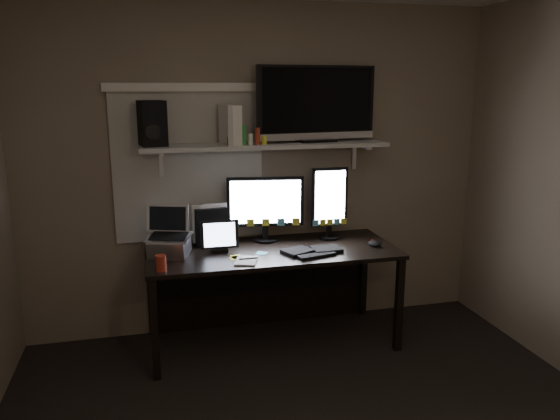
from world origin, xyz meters
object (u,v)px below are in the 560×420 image
object	(u,v)px
laptop	(169,233)
game_console	(230,125)
monitor_portrait	(329,203)
monitor_landscape	(265,208)
keyboard	(312,250)
tv	(317,104)
desk	(269,267)
speaker	(152,123)
mouse	(374,244)
tablet	(219,236)
cup	(161,263)

from	to	relation	value
laptop	game_console	size ratio (longest dim) A/B	1.20
monitor_portrait	monitor_landscape	bearing A→B (deg)	173.39
keyboard	laptop	bearing A→B (deg)	157.54
monitor_portrait	tv	world-z (taller)	tv
desk	speaker	bearing A→B (deg)	173.11
desk	monitor_portrait	distance (m)	0.67
game_console	tv	bearing A→B (deg)	-14.00
desk	laptop	world-z (taller)	laptop
desk	speaker	size ratio (longest dim) A/B	5.77
mouse	tablet	xyz separation A→B (m)	(-1.13, 0.14, 0.10)
monitor_landscape	speaker	size ratio (longest dim) A/B	1.86
tablet	cup	xyz separation A→B (m)	(-0.42, -0.32, -0.06)
keyboard	cup	bearing A→B (deg)	174.77
monitor_landscape	monitor_portrait	distance (m)	0.49
keyboard	speaker	size ratio (longest dim) A/B	1.37
monitor_portrait	game_console	bearing A→B (deg)	179.65
keyboard	mouse	size ratio (longest dim) A/B	3.73
monitor_portrait	mouse	size ratio (longest dim) A/B	4.94
desk	tv	bearing A→B (deg)	13.62
monitor_portrait	cup	bearing A→B (deg)	-160.48
laptop	mouse	bearing A→B (deg)	13.25
desk	keyboard	distance (m)	0.41
tv	monitor_portrait	bearing A→B (deg)	-29.54
mouse	cup	size ratio (longest dim) A/B	1.10
cup	game_console	xyz separation A→B (m)	(0.54, 0.46, 0.84)
monitor_landscape	cup	bearing A→B (deg)	-139.31
desk	monitor_landscape	world-z (taller)	monitor_landscape
tv	speaker	bearing A→B (deg)	173.10
laptop	speaker	bearing A→B (deg)	128.20
tv	tablet	bearing A→B (deg)	-173.22
monitor_landscape	tv	xyz separation A→B (m)	(0.39, -0.01, 0.77)
monitor_portrait	speaker	size ratio (longest dim) A/B	1.81
laptop	game_console	world-z (taller)	game_console
monitor_portrait	game_console	size ratio (longest dim) A/B	2.02
tablet	laptop	bearing A→B (deg)	-178.02
mouse	tv	world-z (taller)	tv
cup	tv	distance (m)	1.62
desk	mouse	size ratio (longest dim) A/B	15.74
monitor_landscape	cup	size ratio (longest dim) A/B	5.58
mouse	laptop	bearing A→B (deg)	156.85
mouse	game_console	world-z (taller)	game_console
desk	keyboard	xyz separation A→B (m)	(0.26, -0.25, 0.19)
mouse	speaker	distance (m)	1.81
monitor_portrait	game_console	distance (m)	0.97
monitor_landscape	mouse	distance (m)	0.85
desk	game_console	world-z (taller)	game_console
tablet	cup	world-z (taller)	tablet
game_console	monitor_portrait	bearing A→B (deg)	-17.69
tv	keyboard	bearing A→B (deg)	-116.78
desk	laptop	xyz separation A→B (m)	(-0.73, -0.10, 0.34)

